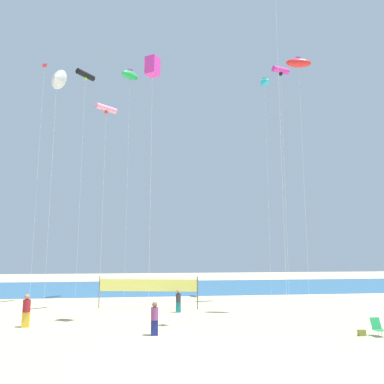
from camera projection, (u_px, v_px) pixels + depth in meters
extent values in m
plane|color=#D1BC89|center=(195.00, 350.00, 16.78)|extent=(120.00, 120.00, 0.00)
cube|color=#28608C|center=(160.00, 287.00, 46.18)|extent=(120.00, 20.00, 0.01)
cube|color=gold|center=(26.00, 320.00, 21.74)|extent=(0.40, 0.24, 0.84)
cylinder|color=maroon|center=(27.00, 306.00, 21.86)|extent=(0.42, 0.42, 0.69)
sphere|color=#997051|center=(27.00, 297.00, 21.94)|extent=(0.31, 0.31, 0.31)
cube|color=navy|center=(154.00, 328.00, 19.63)|extent=(0.37, 0.22, 0.77)
cylinder|color=#7A3872|center=(155.00, 314.00, 19.74)|extent=(0.38, 0.38, 0.63)
sphere|color=brown|center=(155.00, 305.00, 19.81)|extent=(0.28, 0.28, 0.28)
cube|color=#19727A|center=(178.00, 307.00, 27.03)|extent=(0.34, 0.21, 0.72)
cylinder|color=#2D2D33|center=(178.00, 298.00, 27.13)|extent=(0.36, 0.36, 0.59)
sphere|color=#997051|center=(178.00, 292.00, 27.19)|extent=(0.27, 0.27, 0.27)
cube|color=#1E8C4C|center=(380.00, 330.00, 19.36)|extent=(0.52, 0.48, 0.03)
cube|color=#1E8C4C|center=(376.00, 323.00, 19.68)|extent=(0.52, 0.23, 0.57)
cylinder|color=silver|center=(382.00, 334.00, 19.19)|extent=(0.03, 0.03, 0.32)
cylinder|color=silver|center=(378.00, 333.00, 19.47)|extent=(0.03, 0.03, 0.32)
cylinder|color=#4C4C51|center=(99.00, 292.00, 29.16)|extent=(0.08, 0.08, 2.40)
cylinder|color=#4C4C51|center=(198.00, 293.00, 28.66)|extent=(0.08, 0.08, 2.40)
cube|color=#EAE566|center=(148.00, 285.00, 28.99)|extent=(7.37, 1.54, 0.90)
cube|color=olive|center=(362.00, 333.00, 19.51)|extent=(0.38, 0.19, 0.31)
cylinder|color=silver|center=(80.00, 184.00, 32.35)|extent=(0.01, 0.01, 19.76)
cylinder|color=black|center=(86.00, 75.00, 33.87)|extent=(1.57, 1.71, 0.50)
sphere|color=#8CD833|center=(85.00, 79.00, 33.81)|extent=(0.30, 0.30, 0.30)
cylinder|color=silver|center=(103.00, 206.00, 28.37)|extent=(0.01, 0.01, 15.22)
cylinder|color=pink|center=(106.00, 108.00, 29.54)|extent=(1.65, 1.44, 0.44)
sphere|color=red|center=(106.00, 112.00, 29.49)|extent=(0.26, 0.26, 0.26)
cylinder|color=silver|center=(268.00, 186.00, 35.99)|extent=(0.01, 0.01, 20.74)
ellipsoid|color=#26BFCC|center=(265.00, 82.00, 37.59)|extent=(0.71, 1.96, 1.08)
cube|color=green|center=(265.00, 80.00, 37.63)|extent=(0.37, 0.06, 0.46)
cylinder|color=silver|center=(150.00, 189.00, 23.47)|extent=(0.01, 0.01, 16.11)
cube|color=#D833A5|center=(153.00, 66.00, 24.71)|extent=(1.04, 1.04, 1.20)
cylinder|color=silver|center=(37.00, 179.00, 32.91)|extent=(0.01, 0.01, 20.90)
pyramid|color=red|center=(44.00, 65.00, 34.54)|extent=(0.54, 0.54, 0.30)
cylinder|color=silver|center=(304.00, 183.00, 26.52)|extent=(0.01, 0.01, 17.89)
ellipsoid|color=red|center=(298.00, 63.00, 27.90)|extent=(1.95, 1.03, 0.76)
cube|color=purple|center=(298.00, 60.00, 27.94)|extent=(0.36, 0.06, 0.45)
cylinder|color=silver|center=(281.00, 150.00, 21.68)|extent=(0.01, 0.01, 19.89)
cylinder|color=silver|center=(127.00, 183.00, 35.55)|extent=(0.01, 0.01, 21.22)
ellipsoid|color=green|center=(130.00, 75.00, 37.18)|extent=(2.10, 2.55, 1.26)
cube|color=#D833A5|center=(130.00, 72.00, 37.24)|extent=(0.48, 0.06, 0.60)
cylinder|color=silver|center=(50.00, 191.00, 27.13)|extent=(0.01, 0.01, 17.02)
cone|color=white|center=(57.00, 78.00, 28.44)|extent=(1.52, 1.19, 1.52)
cylinder|color=silver|center=(285.00, 182.00, 32.38)|extent=(0.01, 0.01, 20.20)
cylinder|color=#D833A5|center=(281.00, 70.00, 33.94)|extent=(1.66, 0.96, 0.53)
sphere|color=black|center=(281.00, 74.00, 33.88)|extent=(0.32, 0.32, 0.32)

